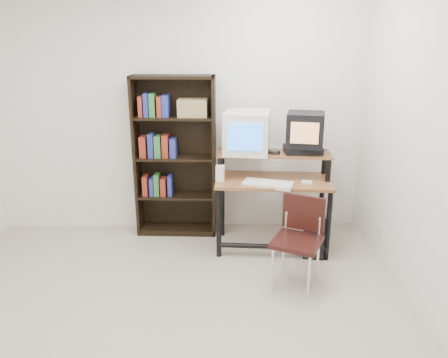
{
  "coord_description": "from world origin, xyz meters",
  "views": [
    {
      "loc": [
        0.39,
        -2.67,
        2.07
      ],
      "look_at": [
        0.48,
        1.1,
        0.85
      ],
      "focal_mm": 35.0,
      "sensor_mm": 36.0,
      "label": 1
    }
  ],
  "objects_px": {
    "crt_monitor": "(247,132)",
    "pc_tower": "(314,231)",
    "school_chair": "(299,233)",
    "bookshelf": "(175,155)",
    "computer_desk": "(273,184)",
    "crt_tv": "(305,130)"
  },
  "relations": [
    {
      "from": "crt_monitor",
      "to": "pc_tower",
      "type": "distance_m",
      "value": 1.2
    },
    {
      "from": "school_chair",
      "to": "bookshelf",
      "type": "relative_size",
      "value": 0.45
    },
    {
      "from": "school_chair",
      "to": "pc_tower",
      "type": "bearing_deg",
      "value": 91.67
    },
    {
      "from": "computer_desk",
      "to": "bookshelf",
      "type": "height_order",
      "value": "bookshelf"
    },
    {
      "from": "school_chair",
      "to": "computer_desk",
      "type": "bearing_deg",
      "value": 127.22
    },
    {
      "from": "crt_monitor",
      "to": "school_chair",
      "type": "xyz_separation_m",
      "value": [
        0.4,
        -0.85,
        -0.7
      ]
    },
    {
      "from": "computer_desk",
      "to": "crt_monitor",
      "type": "bearing_deg",
      "value": 157.43
    },
    {
      "from": "computer_desk",
      "to": "crt_tv",
      "type": "distance_m",
      "value": 0.62
    },
    {
      "from": "crt_monitor",
      "to": "crt_tv",
      "type": "height_order",
      "value": "crt_monitor"
    },
    {
      "from": "pc_tower",
      "to": "bookshelf",
      "type": "xyz_separation_m",
      "value": [
        -1.42,
        0.51,
        0.67
      ]
    },
    {
      "from": "computer_desk",
      "to": "crt_tv",
      "type": "bearing_deg",
      "value": 18.78
    },
    {
      "from": "computer_desk",
      "to": "school_chair",
      "type": "relative_size",
      "value": 1.52
    },
    {
      "from": "crt_tv",
      "to": "school_chair",
      "type": "distance_m",
      "value": 1.09
    },
    {
      "from": "crt_tv",
      "to": "crt_monitor",
      "type": "bearing_deg",
      "value": -172.96
    },
    {
      "from": "crt_monitor",
      "to": "school_chair",
      "type": "height_order",
      "value": "crt_monitor"
    },
    {
      "from": "computer_desk",
      "to": "school_chair",
      "type": "bearing_deg",
      "value": -73.71
    },
    {
      "from": "school_chair",
      "to": "crt_tv",
      "type": "bearing_deg",
      "value": 104.01
    },
    {
      "from": "crt_monitor",
      "to": "crt_tv",
      "type": "bearing_deg",
      "value": 3.29
    },
    {
      "from": "pc_tower",
      "to": "bookshelf",
      "type": "distance_m",
      "value": 1.65
    },
    {
      "from": "pc_tower",
      "to": "school_chair",
      "type": "distance_m",
      "value": 0.72
    },
    {
      "from": "crt_monitor",
      "to": "crt_tv",
      "type": "relative_size",
      "value": 1.2
    },
    {
      "from": "crt_tv",
      "to": "school_chair",
      "type": "height_order",
      "value": "crt_tv"
    }
  ]
}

